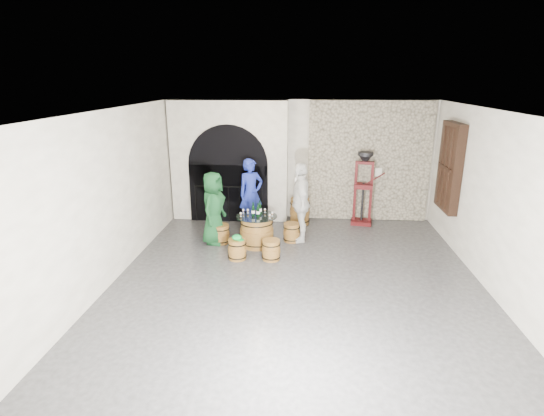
# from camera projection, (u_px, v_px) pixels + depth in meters

# --- Properties ---
(ground) EXTENTS (8.00, 8.00, 0.00)m
(ground) POSITION_uv_depth(u_px,v_px,m) (297.00, 282.00, 8.08)
(ground) COLOR #2B2B2E
(ground) RESTS_ON ground
(wall_back) EXTENTS (8.00, 0.00, 8.00)m
(wall_back) POSITION_uv_depth(u_px,v_px,m) (301.00, 160.00, 11.42)
(wall_back) COLOR silver
(wall_back) RESTS_ON ground
(wall_front) EXTENTS (8.00, 0.00, 8.00)m
(wall_front) POSITION_uv_depth(u_px,v_px,m) (290.00, 327.00, 3.80)
(wall_front) COLOR silver
(wall_front) RESTS_ON ground
(wall_left) EXTENTS (0.00, 8.00, 8.00)m
(wall_left) POSITION_uv_depth(u_px,v_px,m) (110.00, 198.00, 7.87)
(wall_left) COLOR silver
(wall_left) RESTS_ON ground
(wall_right) EXTENTS (0.00, 8.00, 8.00)m
(wall_right) POSITION_uv_depth(u_px,v_px,m) (500.00, 207.00, 7.35)
(wall_right) COLOR silver
(wall_right) RESTS_ON ground
(ceiling) EXTENTS (8.00, 8.00, 0.00)m
(ceiling) POSITION_uv_depth(u_px,v_px,m) (300.00, 111.00, 7.14)
(ceiling) COLOR beige
(ceiling) RESTS_ON wall_back
(stone_facing_panel) EXTENTS (3.20, 0.12, 3.18)m
(stone_facing_panel) POSITION_uv_depth(u_px,v_px,m) (369.00, 162.00, 11.23)
(stone_facing_panel) COLOR #ACA289
(stone_facing_panel) RESTS_ON ground
(arched_opening) EXTENTS (3.10, 0.60, 3.19)m
(arched_opening) POSITION_uv_depth(u_px,v_px,m) (229.00, 162.00, 11.32)
(arched_opening) COLOR silver
(arched_opening) RESTS_ON ground
(shuttered_window) EXTENTS (0.23, 1.10, 2.00)m
(shuttered_window) POSITION_uv_depth(u_px,v_px,m) (450.00, 167.00, 9.59)
(shuttered_window) COLOR black
(shuttered_window) RESTS_ON wall_right
(barrel_table) EXTENTS (0.94, 0.94, 0.73)m
(barrel_table) POSITION_uv_depth(u_px,v_px,m) (257.00, 231.00, 9.76)
(barrel_table) COLOR brown
(barrel_table) RESTS_ON ground
(barrel_stool_left) EXTENTS (0.41, 0.41, 0.45)m
(barrel_stool_left) POSITION_uv_depth(u_px,v_px,m) (221.00, 234.00, 9.96)
(barrel_stool_left) COLOR brown
(barrel_stool_left) RESTS_ON ground
(barrel_stool_far) EXTENTS (0.41, 0.41, 0.45)m
(barrel_stool_far) POSITION_uv_depth(u_px,v_px,m) (253.00, 224.00, 10.62)
(barrel_stool_far) COLOR brown
(barrel_stool_far) RESTS_ON ground
(barrel_stool_right) EXTENTS (0.41, 0.41, 0.45)m
(barrel_stool_right) POSITION_uv_depth(u_px,v_px,m) (292.00, 232.00, 10.07)
(barrel_stool_right) COLOR brown
(barrel_stool_right) RESTS_ON ground
(barrel_stool_near_right) EXTENTS (0.41, 0.41, 0.45)m
(barrel_stool_near_right) POSITION_uv_depth(u_px,v_px,m) (271.00, 250.00, 9.04)
(barrel_stool_near_right) COLOR brown
(barrel_stool_near_right) RESTS_ON ground
(barrel_stool_near_left) EXTENTS (0.41, 0.41, 0.45)m
(barrel_stool_near_left) POSITION_uv_depth(u_px,v_px,m) (237.00, 249.00, 9.07)
(barrel_stool_near_left) COLOR brown
(barrel_stool_near_left) RESTS_ON ground
(green_cap) EXTENTS (0.25, 0.21, 0.12)m
(green_cap) POSITION_uv_depth(u_px,v_px,m) (237.00, 237.00, 8.99)
(green_cap) COLOR #0D8F35
(green_cap) RESTS_ON barrel_stool_near_left
(person_green) EXTENTS (0.71, 0.93, 1.70)m
(person_green) POSITION_uv_depth(u_px,v_px,m) (213.00, 208.00, 9.80)
(person_green) COLOR #12401D
(person_green) RESTS_ON ground
(person_blue) EXTENTS (0.79, 0.73, 1.81)m
(person_blue) POSITION_uv_depth(u_px,v_px,m) (251.00, 194.00, 10.80)
(person_blue) COLOR navy
(person_blue) RESTS_ON ground
(person_white) EXTENTS (0.57, 1.15, 1.89)m
(person_white) POSITION_uv_depth(u_px,v_px,m) (300.00, 202.00, 9.92)
(person_white) COLOR silver
(person_white) RESTS_ON ground
(wine_bottle_left) EXTENTS (0.08, 0.08, 0.32)m
(wine_bottle_left) POSITION_uv_depth(u_px,v_px,m) (253.00, 211.00, 9.60)
(wine_bottle_left) COLOR black
(wine_bottle_left) RESTS_ON barrel_table
(wine_bottle_center) EXTENTS (0.08, 0.08, 0.32)m
(wine_bottle_center) POSITION_uv_depth(u_px,v_px,m) (258.00, 211.00, 9.56)
(wine_bottle_center) COLOR black
(wine_bottle_center) RESTS_ON barrel_table
(wine_bottle_right) EXTENTS (0.08, 0.08, 0.32)m
(wine_bottle_right) POSITION_uv_depth(u_px,v_px,m) (260.00, 209.00, 9.74)
(wine_bottle_right) COLOR black
(wine_bottle_right) RESTS_ON barrel_table
(tasting_glass_a) EXTENTS (0.05, 0.05, 0.10)m
(tasting_glass_a) POSITION_uv_depth(u_px,v_px,m) (241.00, 214.00, 9.59)
(tasting_glass_a) COLOR #A85920
(tasting_glass_a) RESTS_ON barrel_table
(tasting_glass_b) EXTENTS (0.05, 0.05, 0.10)m
(tasting_glass_b) POSITION_uv_depth(u_px,v_px,m) (272.00, 214.00, 9.62)
(tasting_glass_b) COLOR #A85920
(tasting_glass_b) RESTS_ON barrel_table
(tasting_glass_c) EXTENTS (0.05, 0.05, 0.10)m
(tasting_glass_c) POSITION_uv_depth(u_px,v_px,m) (248.00, 211.00, 9.83)
(tasting_glass_c) COLOR #A85920
(tasting_glass_c) RESTS_ON barrel_table
(tasting_glass_d) EXTENTS (0.05, 0.05, 0.10)m
(tasting_glass_d) POSITION_uv_depth(u_px,v_px,m) (265.00, 210.00, 9.88)
(tasting_glass_d) COLOR #A85920
(tasting_glass_d) RESTS_ON barrel_table
(tasting_glass_e) EXTENTS (0.05, 0.05, 0.10)m
(tasting_glass_e) POSITION_uv_depth(u_px,v_px,m) (270.00, 216.00, 9.47)
(tasting_glass_e) COLOR #A85920
(tasting_glass_e) RESTS_ON barrel_table
(tasting_glass_f) EXTENTS (0.05, 0.05, 0.10)m
(tasting_glass_f) POSITION_uv_depth(u_px,v_px,m) (243.00, 211.00, 9.84)
(tasting_glass_f) COLOR #A85920
(tasting_glass_f) RESTS_ON barrel_table
(side_barrel) EXTENTS (0.53, 0.53, 0.71)m
(side_barrel) POSITION_uv_depth(u_px,v_px,m) (300.00, 211.00, 11.21)
(side_barrel) COLOR brown
(side_barrel) RESTS_ON ground
(corking_press) EXTENTS (0.81, 0.50, 1.93)m
(corking_press) POSITION_uv_depth(u_px,v_px,m) (364.00, 183.00, 11.00)
(corking_press) COLOR #440B0C
(corking_press) RESTS_ON ground
(control_box) EXTENTS (0.18, 0.10, 0.22)m
(control_box) POSITION_uv_depth(u_px,v_px,m) (378.00, 172.00, 11.21)
(control_box) COLOR silver
(control_box) RESTS_ON wall_back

